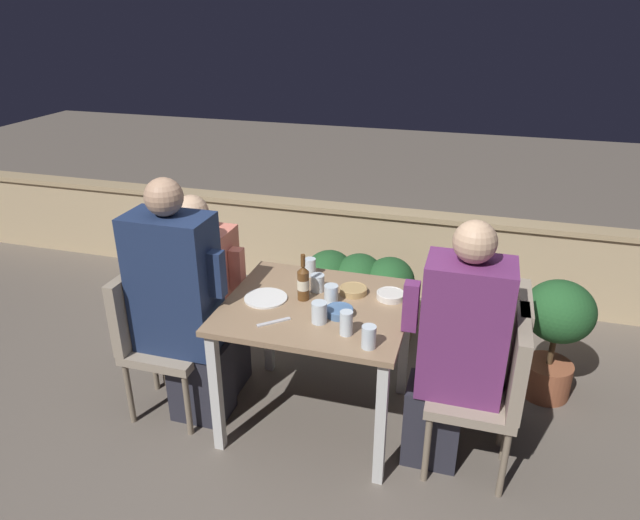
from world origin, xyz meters
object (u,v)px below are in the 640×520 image
Objects in this scene: beer_bottle at (303,282)px; potted_plant at (556,328)px; person_coral_top at (205,295)px; person_navy_jumper at (181,305)px; chair_left_near at (153,329)px; chair_left_far at (176,303)px; person_purple_stripe at (455,350)px; chair_right_far at (498,354)px; chair_right_near at (494,382)px.

beer_bottle reaches higher than potted_plant.
potted_plant is at bearing 12.33° from person_coral_top.
person_navy_jumper is 2.08m from potted_plant.
chair_left_near is at bearing -167.73° from beer_bottle.
person_coral_top reaches higher than chair_left_near.
person_coral_top is at bearing 0.00° from chair_left_far.
person_purple_stripe reaches higher than chair_right_far.
chair_right_far is (0.02, 0.25, 0.00)m from chair_right_near.
beer_bottle is (0.81, 0.18, 0.31)m from chair_left_near.
chair_right_far is (1.83, -0.02, 0.00)m from chair_left_far.
person_navy_jumper is 0.65m from beer_bottle.
person_coral_top is at bearing 94.69° from person_navy_jumper.
person_navy_jumper reaches higher than person_coral_top.
person_navy_jumper reaches higher than chair_right_near.
chair_right_near is 0.24m from person_purple_stripe.
person_coral_top is 0.69m from beer_bottle.
person_coral_top is 1.62× the size of potted_plant.
chair_left_near is at bearing -179.16° from person_purple_stripe.
person_navy_jumper is at bearing -179.05° from person_purple_stripe.
beer_bottle is (0.62, 0.18, 0.13)m from person_navy_jumper.
chair_right_near is at bearing 0.84° from person_navy_jumper.
chair_right_near reaches higher than potted_plant.
chair_right_far is at bearing -0.73° from chair_left_far.
beer_bottle is (-0.98, 0.15, 0.31)m from chair_right_near.
person_navy_jumper is at bearing -164.14° from beer_bottle.
person_navy_jumper reaches higher than chair_left_far.
person_purple_stripe is 0.36m from chair_right_far.
chair_right_near is at bearing 0.75° from chair_left_near.
chair_left_near is 0.35m from person_coral_top.
chair_left_near is at bearing -179.25° from chair_right_near.
person_purple_stripe reaches higher than beer_bottle.
person_purple_stripe is (1.41, 0.02, -0.03)m from person_navy_jumper.
beer_bottle is at bearing 169.14° from person_purple_stripe.
chair_left_far is 3.36× the size of beer_bottle.
person_navy_jumper is 0.31m from person_coral_top.
person_purple_stripe is (-0.19, -0.00, 0.14)m from chair_right_near.
person_coral_top is 1.64m from chair_right_far.
person_purple_stripe reaches higher than chair_right_near.
chair_left_near is 3.36× the size of beer_bottle.
chair_left_near is 0.30m from chair_left_far.
chair_right_near is at bearing 0.00° from person_purple_stripe.
chair_right_near is (1.60, 0.02, -0.18)m from person_navy_jumper.
chair_right_near is (1.82, -0.28, 0.00)m from chair_left_far.
potted_plant is at bearing 54.42° from chair_right_far.
chair_left_far is 0.90m from beer_bottle.
person_purple_stripe is at bearing -126.96° from potted_plant.
person_coral_top reaches higher than chair_right_near.
chair_right_far is 1.15× the size of potted_plant.
person_purple_stripe is at bearing -180.00° from chair_right_near.
person_purple_stripe is at bearing -10.86° from beer_bottle.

